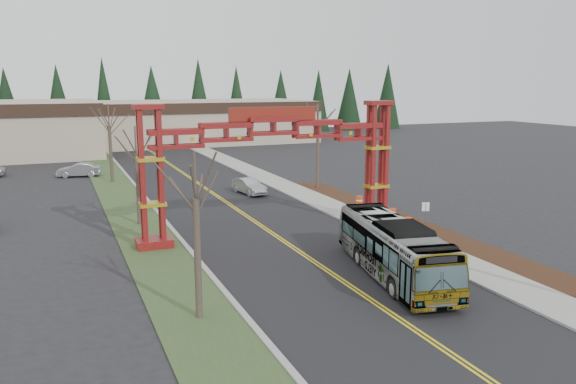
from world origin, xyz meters
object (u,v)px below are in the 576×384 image
transit_bus (394,249)px  barrel_north (359,202)px  bare_tree_median_far (109,126)px  street_sign (425,211)px  gateway_arch (273,147)px  silver_sedan (249,186)px  retail_building_east (198,121)px  parked_car_far_a (79,170)px  bare_tree_median_mid (136,154)px  bare_tree_right_far (318,126)px  barrel_south (408,225)px  bare_tree_median_near (196,199)px  barrel_mid (392,215)px

transit_bus → barrel_north: 16.70m
bare_tree_median_far → street_sign: bearing=-59.0°
gateway_arch → silver_sedan: 15.36m
transit_bus → silver_sedan: bearing=100.2°
bare_tree_median_far → barrel_north: size_ratio=8.24×
gateway_arch → barrel_north: (9.53, 5.01, -5.49)m
gateway_arch → retail_building_east: bearing=80.8°
parked_car_far_a → barrel_north: bearing=52.7°
gateway_arch → parked_car_far_a: (-11.00, 30.33, -5.23)m
bare_tree_median_mid → gateway_arch: bearing=-38.0°
gateway_arch → bare_tree_right_far: bearing=54.4°
transit_bus → bare_tree_median_far: 37.49m
parked_car_far_a → barrel_south: (19.85, -33.26, -0.24)m
gateway_arch → bare_tree_median_near: gateway_arch is taller
parked_car_far_a → barrel_south: parked_car_far_a is taller
retail_building_east → bare_tree_right_far: 48.07m
retail_building_east → street_sign: size_ratio=17.19×
retail_building_east → transit_bus: retail_building_east is taller
gateway_arch → barrel_south: bearing=-18.3°
bare_tree_median_mid → barrel_mid: (17.48, -6.23, -4.72)m
bare_tree_right_far → street_sign: 18.35m
silver_sedan → bare_tree_median_mid: 14.30m
barrel_south → bare_tree_right_far: bearing=86.1°
silver_sedan → bare_tree_right_far: 8.74m
gateway_arch → bare_tree_median_near: size_ratio=2.47×
street_sign → bare_tree_median_near: bearing=-156.3°
bare_tree_median_mid → bare_tree_median_far: (0.00, 19.16, 0.59)m
bare_tree_median_near → bare_tree_right_far: bearing=54.8°
parked_car_far_a → bare_tree_median_far: bare_tree_median_far is taller
parked_car_far_a → street_sign: 39.88m
bare_tree_right_far → barrel_south: (-1.15, -16.87, -5.55)m
retail_building_east → street_sign: (-0.46, -65.80, -1.92)m
street_sign → barrel_north: bearing=90.1°
transit_bus → barrel_south: (6.03, 7.32, -1.03)m
silver_sedan → street_sign: (6.46, -17.94, 0.87)m
silver_sedan → bare_tree_median_mid: (-11.08, -7.85, 4.48)m
bare_tree_median_mid → bare_tree_right_far: size_ratio=0.87×
bare_tree_median_mid → street_sign: bare_tree_median_mid is taller
parked_car_far_a → bare_tree_median_near: (3.00, -41.87, 4.58)m
bare_tree_median_far → silver_sedan: bearing=-45.6°
gateway_arch → transit_bus: 11.51m
barrel_mid → retail_building_east: bearing=89.5°
street_sign → bare_tree_right_far: bearing=88.5°
bare_tree_median_mid → bare_tree_right_far: 19.60m
silver_sedan → barrel_north: 11.15m
bare_tree_median_far → parked_car_far_a: bearing=121.3°
retail_building_east → barrel_north: bearing=-90.5°
bare_tree_right_far → barrel_north: bare_tree_right_far is taller
barrel_north → bare_tree_right_far: bearing=87.0°
silver_sedan → bare_tree_median_near: 28.31m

